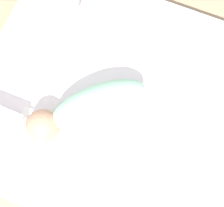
# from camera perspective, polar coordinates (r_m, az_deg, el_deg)

# --- Properties ---
(ground_plane) EXTENTS (12.00, 12.00, 0.00)m
(ground_plane) POSITION_cam_1_polar(r_m,az_deg,el_deg) (1.52, 1.86, -2.27)
(ground_plane) COLOR #9E8466
(bed_mattress) EXTENTS (1.26, 1.06, 0.23)m
(bed_mattress) POSITION_cam_1_polar(r_m,az_deg,el_deg) (1.41, 2.01, -1.20)
(bed_mattress) COLOR white
(bed_mattress) RESTS_ON ground_plane
(burp_cloth) EXTENTS (0.20, 0.22, 0.02)m
(burp_cloth) POSITION_cam_1_polar(r_m,az_deg,el_deg) (1.30, -13.80, -6.48)
(burp_cloth) COLOR white
(burp_cloth) RESTS_ON bed_mattress
(swaddled_baby) EXTENTS (0.43, 0.41, 0.17)m
(swaddled_baby) POSITION_cam_1_polar(r_m,az_deg,el_deg) (1.21, -4.16, -0.91)
(swaddled_baby) COLOR #99D6B2
(swaddled_baby) RESTS_ON bed_mattress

